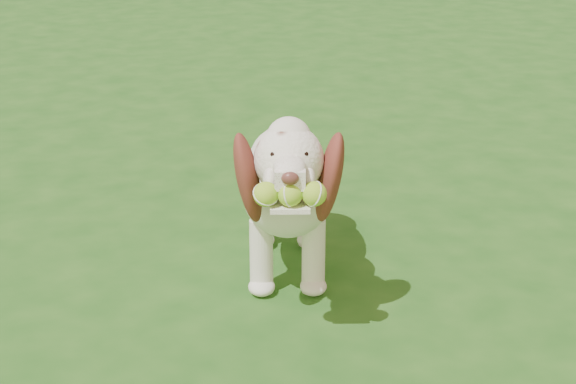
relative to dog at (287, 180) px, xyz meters
name	(u,v)px	position (x,y,z in m)	size (l,w,h in m)	color
ground	(311,312)	(-0.01, -0.27, -0.37)	(80.00, 80.00, 0.00)	#1D4F16
dog	(287,180)	(0.00, 0.00, 0.00)	(0.57, 1.05, 0.69)	white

